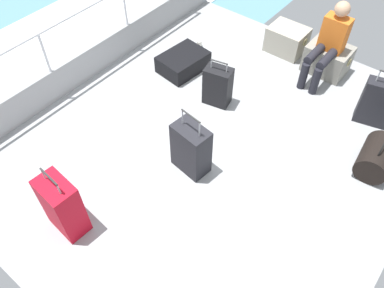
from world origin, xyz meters
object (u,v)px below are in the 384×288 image
(cargo_crate_0, at_px, (287,40))
(duffel_bag, at_px, (376,157))
(suitcase_1, at_px, (183,62))
(suitcase_3, at_px, (63,206))
(cargo_crate_1, at_px, (327,59))
(suitcase_2, at_px, (191,149))
(suitcase_4, at_px, (377,103))
(passenger_seated, at_px, (329,42))
(paper_cup, at_px, (199,44))
(suitcase_0, at_px, (218,86))

(cargo_crate_0, bearing_deg, duffel_bag, -35.38)
(suitcase_1, height_order, suitcase_3, suitcase_3)
(cargo_crate_1, xyz_separation_m, duffel_bag, (1.23, -1.30, -0.02))
(suitcase_1, xyz_separation_m, suitcase_2, (1.22, -1.33, 0.19))
(suitcase_1, bearing_deg, suitcase_2, -47.67)
(suitcase_1, bearing_deg, suitcase_4, 14.98)
(passenger_seated, distance_m, suitcase_4, 1.04)
(duffel_bag, bearing_deg, suitcase_2, -141.65)
(cargo_crate_1, xyz_separation_m, suitcase_4, (0.92, -0.59, 0.11))
(suitcase_2, height_order, suitcase_4, suitcase_2)
(suitcase_2, distance_m, suitcase_3, 1.46)
(suitcase_1, height_order, suitcase_2, suitcase_2)
(passenger_seated, height_order, paper_cup, passenger_seated)
(suitcase_3, relative_size, suitcase_4, 1.08)
(suitcase_3, bearing_deg, passenger_seated, 76.41)
(passenger_seated, height_order, suitcase_2, passenger_seated)
(cargo_crate_0, relative_size, suitcase_2, 0.70)
(suitcase_4, height_order, duffel_bag, suitcase_4)
(cargo_crate_0, relative_size, suitcase_3, 0.69)
(cargo_crate_1, distance_m, suitcase_4, 1.10)
(passenger_seated, distance_m, duffel_bag, 1.71)
(suitcase_2, bearing_deg, suitcase_3, -110.14)
(suitcase_3, distance_m, paper_cup, 3.43)
(duffel_bag, bearing_deg, suitcase_3, -128.79)
(paper_cup, bearing_deg, cargo_crate_0, 33.98)
(suitcase_3, bearing_deg, paper_cup, 104.91)
(suitcase_1, distance_m, paper_cup, 0.62)
(suitcase_0, bearing_deg, suitcase_2, -68.79)
(passenger_seated, xyz_separation_m, paper_cup, (-1.80, -0.50, -0.53))
(paper_cup, bearing_deg, suitcase_2, -54.36)
(suitcase_4, height_order, paper_cup, suitcase_4)
(cargo_crate_1, xyz_separation_m, suitcase_0, (-0.83, -1.53, 0.07))
(passenger_seated, bearing_deg, cargo_crate_1, 90.00)
(suitcase_0, bearing_deg, paper_cup, 138.70)
(suitcase_4, bearing_deg, paper_cup, -178.10)
(suitcase_1, xyz_separation_m, suitcase_4, (2.55, 0.68, 0.19))
(suitcase_3, bearing_deg, cargo_crate_0, 86.83)
(suitcase_0, xyz_separation_m, suitcase_1, (-0.80, 0.25, -0.15))
(duffel_bag, bearing_deg, suitcase_1, 179.36)
(passenger_seated, distance_m, suitcase_2, 2.47)
(suitcase_1, bearing_deg, cargo_crate_0, 54.94)
(cargo_crate_1, distance_m, duffel_bag, 1.80)
(cargo_crate_0, xyz_separation_m, suitcase_2, (0.28, -2.67, 0.12))
(cargo_crate_0, xyz_separation_m, cargo_crate_1, (0.69, -0.06, 0.01))
(cargo_crate_1, height_order, duffel_bag, duffel_bag)
(suitcase_4, bearing_deg, suitcase_2, -123.50)
(cargo_crate_1, height_order, suitcase_1, cargo_crate_1)
(cargo_crate_1, distance_m, paper_cup, 1.93)
(passenger_seated, distance_m, suitcase_0, 1.61)
(cargo_crate_1, relative_size, suitcase_4, 0.79)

